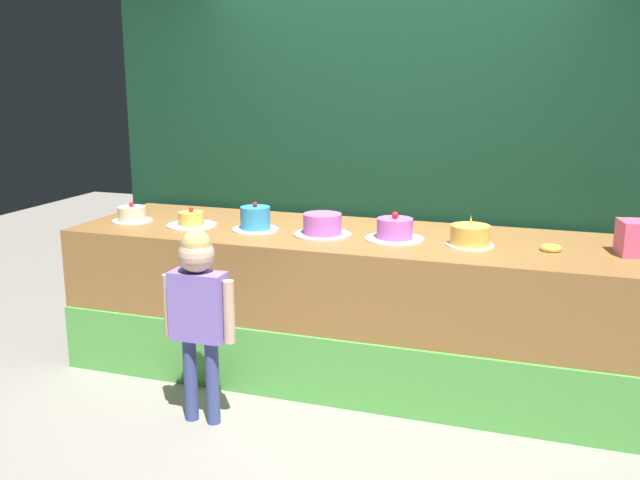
# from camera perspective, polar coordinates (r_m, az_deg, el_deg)

# --- Properties ---
(ground_plane) EXTENTS (12.00, 12.00, 0.00)m
(ground_plane) POSITION_cam_1_polar(r_m,az_deg,el_deg) (4.26, 1.29, -13.10)
(ground_plane) COLOR gray
(stage_platform) EXTENTS (3.67, 1.04, 0.91)m
(stage_platform) POSITION_cam_1_polar(r_m,az_deg,el_deg) (4.53, 3.26, -5.22)
(stage_platform) COLOR #9E6B38
(stage_platform) RESTS_ON ground_plane
(curtain_backdrop) EXTENTS (4.01, 0.08, 3.14)m
(curtain_backdrop) POSITION_cam_1_polar(r_m,az_deg,el_deg) (4.91, 5.40, 9.45)
(curtain_backdrop) COLOR #113823
(curtain_backdrop) RESTS_ON ground_plane
(child_figure) EXTENTS (0.42, 0.19, 1.09)m
(child_figure) POSITION_cam_1_polar(r_m,az_deg,el_deg) (3.88, -9.67, -4.72)
(child_figure) COLOR #3F4C8C
(child_figure) RESTS_ON ground_plane
(pink_box) EXTENTS (0.24, 0.23, 0.19)m
(pink_box) POSITION_cam_1_polar(r_m,az_deg,el_deg) (4.25, 24.00, 0.15)
(pink_box) COLOR #F45E8F
(pink_box) RESTS_ON stage_platform
(donut) EXTENTS (0.12, 0.12, 0.03)m
(donut) POSITION_cam_1_polar(r_m,az_deg,el_deg) (4.20, 17.91, -0.62)
(donut) COLOR #F2BF4C
(donut) RESTS_ON stage_platform
(cake_far_left) EXTENTS (0.27, 0.27, 0.13)m
(cake_far_left) POSITION_cam_1_polar(r_m,az_deg,el_deg) (4.94, -14.73, 1.97)
(cake_far_left) COLOR silver
(cake_far_left) RESTS_ON stage_platform
(cake_left) EXTENTS (0.33, 0.33, 0.12)m
(cake_left) POSITION_cam_1_polar(r_m,az_deg,el_deg) (4.71, -10.20, 1.55)
(cake_left) COLOR silver
(cake_left) RESTS_ON stage_platform
(cake_center_left) EXTENTS (0.30, 0.30, 0.18)m
(cake_center_left) POSITION_cam_1_polar(r_m,az_deg,el_deg) (4.52, -5.17, 1.65)
(cake_center_left) COLOR white
(cake_center_left) RESTS_ON stage_platform
(cake_center_right) EXTENTS (0.36, 0.36, 0.13)m
(cake_center_right) POSITION_cam_1_polar(r_m,az_deg,el_deg) (4.37, 0.19, 1.18)
(cake_center_right) COLOR silver
(cake_center_right) RESTS_ON stage_platform
(cake_right) EXTENTS (0.35, 0.35, 0.17)m
(cake_right) POSITION_cam_1_polar(r_m,az_deg,el_deg) (4.28, 5.97, 0.80)
(cake_right) COLOR silver
(cake_right) RESTS_ON stage_platform
(cake_far_right) EXTENTS (0.28, 0.28, 0.18)m
(cake_far_right) POSITION_cam_1_polar(r_m,az_deg,el_deg) (4.19, 11.86, 0.33)
(cake_far_right) COLOR white
(cake_far_right) RESTS_ON stage_platform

